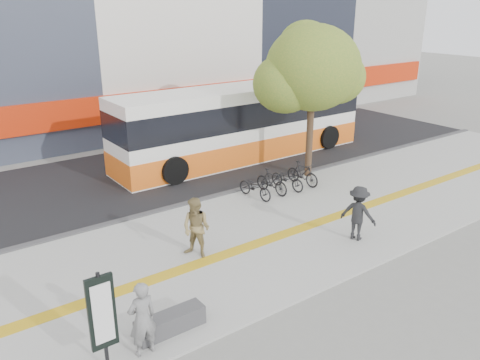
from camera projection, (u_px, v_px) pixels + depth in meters
ground at (234, 276)px, 13.40m from camera, size 120.00×120.00×0.00m
sidewalk at (205, 253)px, 14.53m from camera, size 40.00×7.00×0.08m
tactile_strip at (214, 258)px, 14.13m from camera, size 40.00×0.45×0.01m
street at (108, 182)px, 20.23m from camera, size 40.00×8.00×0.06m
curb at (152, 213)px, 17.18m from camera, size 40.00×0.25×0.14m
bench at (171, 322)px, 10.95m from camera, size 1.60×0.45×0.45m
signboard at (102, 314)px, 9.47m from camera, size 0.55×0.10×2.20m
street_tree at (310, 70)px, 19.49m from camera, size 4.40×3.80×6.31m
bus at (243, 125)px, 22.92m from camera, size 12.63×2.99×3.36m
bicycle_row at (279, 180)px, 19.01m from camera, size 3.12×1.70×0.95m
seated_woman at (142, 319)px, 10.04m from camera, size 0.63×0.42×1.70m
pedestrian_tan at (196, 228)px, 13.98m from camera, size 1.01×1.09×1.79m
pedestrian_dark at (358, 213)px, 15.03m from camera, size 1.02×1.28×1.74m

